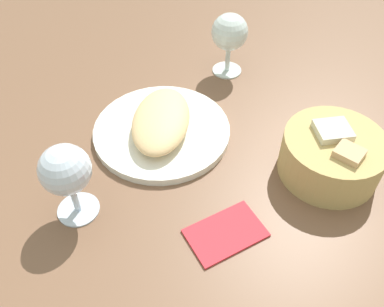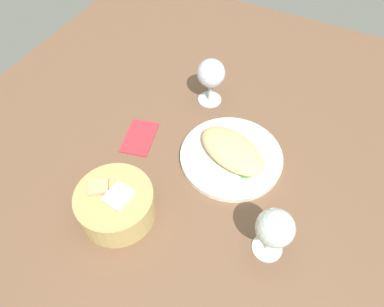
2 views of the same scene
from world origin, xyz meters
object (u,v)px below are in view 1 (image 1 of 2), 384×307
(wine_glass_far, at_px, (230,34))
(folded_napkin, at_px, (226,232))
(bread_basket, at_px, (332,155))
(plate, at_px, (162,131))
(wine_glass_near, at_px, (66,173))

(wine_glass_far, distance_m, folded_napkin, 0.41)
(bread_basket, distance_m, wine_glass_far, 0.32)
(plate, height_order, wine_glass_near, wine_glass_near)
(plate, distance_m, folded_napkin, 0.23)
(wine_glass_near, bearing_deg, plate, 129.65)
(plate, height_order, bread_basket, bread_basket)
(plate, xyz_separation_m, folded_napkin, (0.23, 0.04, -0.00))
(folded_napkin, bearing_deg, wine_glass_far, 57.46)
(plate, relative_size, wine_glass_near, 1.88)
(plate, distance_m, wine_glass_far, 0.25)
(plate, bearing_deg, wine_glass_far, 131.25)
(bread_basket, xyz_separation_m, folded_napkin, (0.07, -0.20, -0.03))
(wine_glass_near, bearing_deg, wine_glass_far, 130.50)
(wine_glass_far, relative_size, folded_napkin, 1.17)
(wine_glass_near, xyz_separation_m, folded_napkin, (0.10, 0.20, -0.08))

